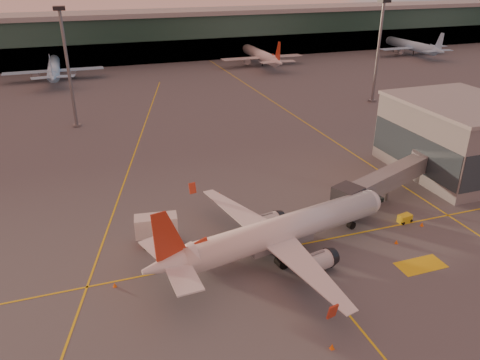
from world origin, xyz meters
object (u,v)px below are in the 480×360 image
object	(u,v)px
pushback_tug	(358,196)
catering_truck	(157,229)
main_airplane	(278,233)
gpu_cart	(405,219)

from	to	relation	value
pushback_tug	catering_truck	bearing A→B (deg)	-152.12
catering_truck	pushback_tug	distance (m)	31.66
main_airplane	gpu_cart	distance (m)	20.77
main_airplane	catering_truck	distance (m)	15.63
main_airplane	pushback_tug	distance (m)	20.54
main_airplane	catering_truck	size ratio (longest dim) A/B	6.04
gpu_cart	main_airplane	bearing A→B (deg)	174.76
main_airplane	catering_truck	bearing A→B (deg)	139.87
main_airplane	catering_truck	world-z (taller)	main_airplane
gpu_cart	pushback_tug	xyz separation A→B (m)	(-2.61, 7.96, 0.20)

